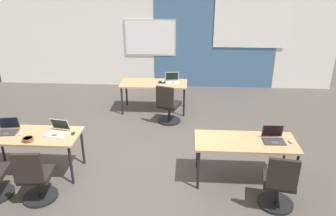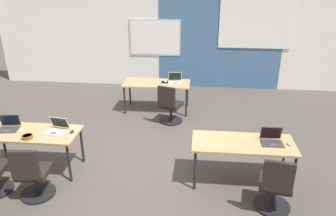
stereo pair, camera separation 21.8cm
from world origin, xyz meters
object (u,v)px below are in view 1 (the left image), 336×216
object	(u,v)px
chair_near_right_end	(279,186)
chair_far_right	(168,107)
mouse_far_right	(163,81)
laptop_near_right_end	(273,138)
snack_bowl	(28,139)
mouse_near_left_end	(20,134)
laptop_near_left_inner	(57,131)
laptop_near_left_end	(8,129)
desk_far_center	(154,85)
desk_near_left	(31,138)
mouse_near_left_inner	(73,133)
mouse_near_right_end	(291,142)
laptop_far_right	(172,80)
chair_near_left_inner	(35,180)
desk_near_right	(245,144)

from	to	relation	value
chair_near_right_end	chair_far_right	xyz separation A→B (m)	(-1.75, 2.79, 0.00)
chair_near_right_end	mouse_far_right	world-z (taller)	chair_near_right_end
laptop_near_right_end	snack_bowl	bearing A→B (deg)	-177.94
mouse_near_left_end	laptop_near_left_inner	bearing A→B (deg)	7.67
laptop_near_left_end	laptop_near_right_end	size ratio (longest dim) A/B	1.10
desk_far_center	mouse_far_right	bearing A→B (deg)	12.86
laptop_near_right_end	chair_far_right	distance (m)	2.77
desk_near_left	mouse_near_left_inner	xyz separation A→B (m)	(0.70, 0.05, 0.08)
mouse_near_right_end	laptop_far_right	bearing A→B (deg)	124.81
chair_near_right_end	laptop_far_right	world-z (taller)	laptop_far_right
desk_near_left	mouse_near_left_inner	world-z (taller)	mouse_near_left_inner
laptop_far_right	chair_near_left_inner	size ratio (longest dim) A/B	0.39
desk_near_right	mouse_near_right_end	world-z (taller)	mouse_near_right_end
mouse_near_right_end	desk_near_right	bearing A→B (deg)	178.87
desk_far_center	laptop_near_left_inner	xyz separation A→B (m)	(-1.32, -2.73, 0.11)
desk_near_left	mouse_near_left_inner	distance (m)	0.70
mouse_near_left_end	snack_bowl	distance (m)	0.31
desk_near_right	mouse_near_left_end	distance (m)	3.66
laptop_near_left_inner	laptop_near_left_end	bearing A→B (deg)	-170.62
desk_near_right	desk_near_left	bearing A→B (deg)	180.00
desk_near_left	chair_near_right_end	xyz separation A→B (m)	(3.89, -0.68, -0.28)
laptop_near_left_end	chair_far_right	xyz separation A→B (m)	(2.55, 2.04, -0.39)
chair_near_right_end	chair_near_left_inner	world-z (taller)	same
mouse_near_right_end	chair_far_right	world-z (taller)	chair_far_right
mouse_near_left_end	desk_near_left	bearing A→B (deg)	4.91
laptop_near_right_end	chair_near_right_end	bearing A→B (deg)	-95.30
chair_near_right_end	snack_bowl	world-z (taller)	chair_near_right_end
mouse_far_right	laptop_near_left_inner	distance (m)	3.18
mouse_near_right_end	laptop_near_left_end	bearing A→B (deg)	178.97
mouse_near_left_end	laptop_far_right	world-z (taller)	laptop_far_right
mouse_near_left_end	chair_far_right	bearing A→B (deg)	42.72
desk_far_center	laptop_far_right	distance (m)	0.46
mouse_near_left_inner	snack_bowl	xyz separation A→B (m)	(-0.63, -0.28, 0.02)
mouse_near_right_end	mouse_far_right	size ratio (longest dim) A/B	1.05
laptop_near_left_inner	desk_near_left	bearing A→B (deg)	-161.72
laptop_near_right_end	mouse_far_right	xyz separation A→B (m)	(-1.97, 2.81, -0.03)
desk_near_left	laptop_near_right_end	world-z (taller)	laptop_near_right_end
laptop_near_right_end	chair_near_left_inner	world-z (taller)	laptop_near_right_end
chair_far_right	laptop_near_left_end	bearing A→B (deg)	57.43
desk_near_left	chair_far_right	xyz separation A→B (m)	(2.14, 2.11, -0.28)
chair_near_right_end	chair_near_left_inner	xyz separation A→B (m)	(-3.53, -0.07, 0.00)
laptop_near_left_inner	snack_bowl	distance (m)	0.47
desk_far_center	chair_near_right_end	xyz separation A→B (m)	(2.14, -3.48, -0.28)
desk_near_right	mouse_near_right_end	distance (m)	0.70
mouse_near_right_end	laptop_far_right	world-z (taller)	laptop_far_right
desk_near_left	laptop_near_left_inner	size ratio (longest dim) A/B	4.24
mouse_near_left_inner	mouse_near_right_end	bearing A→B (deg)	-1.06
mouse_near_right_end	desk_near_left	bearing A→B (deg)	179.81
laptop_near_right_end	snack_bowl	distance (m)	3.88
mouse_near_left_inner	chair_far_right	bearing A→B (deg)	55.03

